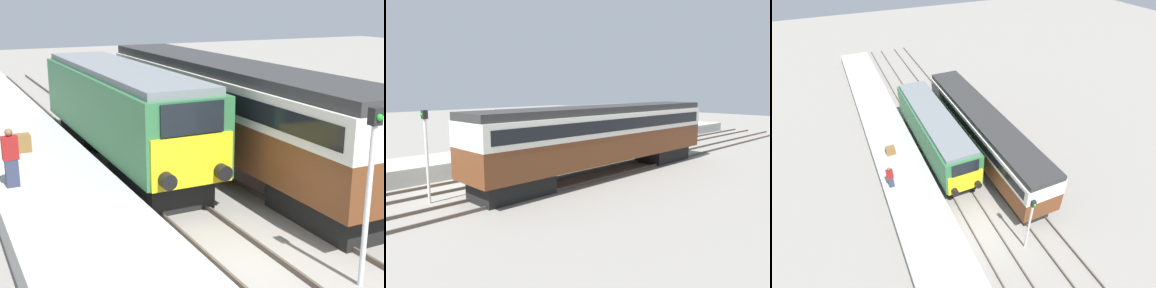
% 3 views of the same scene
% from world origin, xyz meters
% --- Properties ---
extents(ground_plane, '(120.00, 120.00, 0.00)m').
position_xyz_m(ground_plane, '(0.00, 0.00, 0.00)').
color(ground_plane, gray).
extents(platform_left, '(3.50, 50.00, 0.90)m').
position_xyz_m(platform_left, '(-3.30, 8.00, 0.45)').
color(platform_left, '#A8A8A3').
rests_on(platform_left, ground_plane).
extents(rails_near_track, '(1.51, 60.00, 0.14)m').
position_xyz_m(rails_near_track, '(0.00, 5.00, 0.07)').
color(rails_near_track, '#4C4238').
rests_on(rails_near_track, ground_plane).
extents(rails_far_track, '(1.50, 60.00, 0.14)m').
position_xyz_m(rails_far_track, '(3.40, 5.00, 0.07)').
color(rails_far_track, '#4C4238').
rests_on(rails_far_track, ground_plane).
extents(locomotive, '(2.70, 12.69, 3.67)m').
position_xyz_m(locomotive, '(0.00, 9.13, 2.03)').
color(locomotive, black).
rests_on(locomotive, ground_plane).
extents(passenger_carriage, '(2.75, 16.55, 3.87)m').
position_xyz_m(passenger_carriage, '(3.40, 7.30, 2.34)').
color(passenger_carriage, black).
rests_on(passenger_carriage, ground_plane).
extents(person_on_platform, '(0.44, 0.26, 1.69)m').
position_xyz_m(person_on_platform, '(-4.46, 5.48, 1.74)').
color(person_on_platform, '#2D334C').
rests_on(person_on_platform, platform_left).
extents(signal_post, '(0.24, 0.28, 3.96)m').
position_xyz_m(signal_post, '(1.70, -1.86, 2.35)').
color(signal_post, silver).
rests_on(signal_post, ground_plane).
extents(luggage_crate, '(0.70, 0.56, 0.60)m').
position_xyz_m(luggage_crate, '(-3.69, 9.10, 1.20)').
color(luggage_crate, brown).
rests_on(luggage_crate, platform_left).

